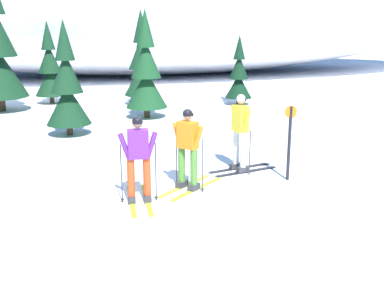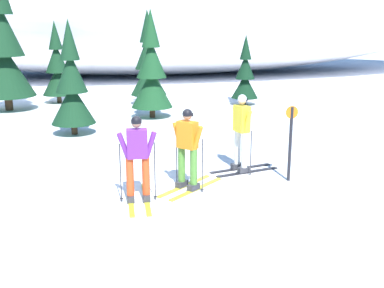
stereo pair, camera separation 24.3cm
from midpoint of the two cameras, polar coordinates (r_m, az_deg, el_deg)
The scene contains 11 objects.
ground_plane at distance 10.01m, azimuth -4.21°, elevation -5.63°, with size 120.00×120.00×0.00m, color white.
skier_orange_jacket at distance 9.79m, azimuth -1.21°, elevation -0.53°, with size 1.58×1.43×1.73m.
skier_yellow_jacket at distance 11.04m, azimuth 5.23°, elevation 1.52°, with size 1.69×0.80×1.84m.
skier_purple_jacket at distance 9.16m, azimuth -7.24°, elevation -1.77°, with size 0.77×1.77×1.73m.
pine_tree_center_left at distance 21.26m, azimuth -17.10°, elevation 8.61°, with size 1.35×1.35×3.49m.
pine_tree_center at distance 15.04m, azimuth -15.31°, elevation 6.56°, with size 1.37×1.37×3.54m.
pine_tree_center_right at distance 17.30m, azimuth -5.96°, elevation 8.50°, with size 1.51×1.51×3.90m.
pine_tree_right at distance 20.24m, azimuth -6.43°, elevation 9.44°, with size 1.53×1.53×3.96m.
pine_tree_far_right at distance 20.14m, azimuth 5.32°, elevation 8.20°, with size 1.13×1.13×2.92m.
snow_ridge_background at distance 32.28m, azimuth -4.61°, elevation 16.62°, with size 44.44×17.20×9.19m, color white.
trail_marker_post at distance 10.58m, azimuth 11.05°, elevation 0.63°, with size 0.28×0.07×1.69m.
Camera 1 is at (-1.63, -9.24, 3.47)m, focal length 44.17 mm.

